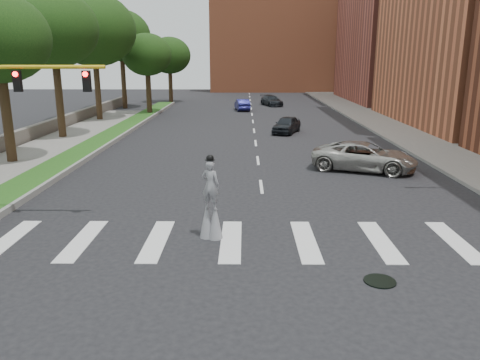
# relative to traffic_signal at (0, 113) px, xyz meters

# --- Properties ---
(ground_plane) EXTENTS (160.00, 160.00, 0.00)m
(ground_plane) POSITION_rel_traffic_signal_xyz_m (9.78, -3.00, -4.15)
(ground_plane) COLOR black
(ground_plane) RESTS_ON ground
(grass_median) EXTENTS (2.00, 60.00, 0.25)m
(grass_median) POSITION_rel_traffic_signal_xyz_m (-1.72, 17.00, -4.03)
(grass_median) COLOR #1D4B15
(grass_median) RESTS_ON ground
(median_curb) EXTENTS (0.20, 60.00, 0.28)m
(median_curb) POSITION_rel_traffic_signal_xyz_m (-0.67, 17.00, -4.01)
(median_curb) COLOR gray
(median_curb) RESTS_ON ground
(sidewalk_right) EXTENTS (5.00, 90.00, 0.18)m
(sidewalk_right) POSITION_rel_traffic_signal_xyz_m (22.28, 22.00, -4.06)
(sidewalk_right) COLOR slate
(sidewalk_right) RESTS_ON ground
(stone_wall) EXTENTS (0.50, 56.00, 1.10)m
(stone_wall) POSITION_rel_traffic_signal_xyz_m (-7.22, 19.00, -3.60)
(stone_wall) COLOR #5E5851
(stone_wall) RESTS_ON ground
(manhole) EXTENTS (0.90, 0.90, 0.04)m
(manhole) POSITION_rel_traffic_signal_xyz_m (12.78, -5.00, -4.13)
(manhole) COLOR black
(manhole) RESTS_ON ground
(building_far) EXTENTS (16.00, 22.00, 20.00)m
(building_far) POSITION_rel_traffic_signal_xyz_m (31.78, 51.00, 5.85)
(building_far) COLOR #9B4739
(building_far) RESTS_ON ground
(building_backdrop) EXTENTS (26.00, 14.00, 18.00)m
(building_backdrop) POSITION_rel_traffic_signal_xyz_m (15.78, 75.00, 4.85)
(building_backdrop) COLOR #C4643D
(building_backdrop) RESTS_ON ground
(traffic_signal) EXTENTS (5.30, 0.23, 6.20)m
(traffic_signal) POSITION_rel_traffic_signal_xyz_m (0.00, 0.00, 0.00)
(traffic_signal) COLOR black
(traffic_signal) RESTS_ON ground
(stilt_performer) EXTENTS (0.82, 0.63, 2.97)m
(stilt_performer) POSITION_rel_traffic_signal_xyz_m (7.79, -1.70, -2.97)
(stilt_performer) COLOR #302113
(stilt_performer) RESTS_ON ground
(suv_crossing) EXTENTS (6.25, 4.46, 1.58)m
(suv_crossing) POSITION_rel_traffic_signal_xyz_m (15.63, 8.48, -3.36)
(suv_crossing) COLOR #A7A59E
(suv_crossing) RESTS_ON ground
(car_near) EXTENTS (2.99, 4.39, 1.39)m
(car_near) POSITION_rel_traffic_signal_xyz_m (12.47, 21.83, -3.46)
(car_near) COLOR black
(car_near) RESTS_ON ground
(car_mid) EXTENTS (2.00, 4.26, 1.35)m
(car_mid) POSITION_rel_traffic_signal_xyz_m (8.69, 39.04, -3.47)
(car_mid) COLOR navy
(car_mid) RESTS_ON ground
(car_far) EXTENTS (3.17, 4.87, 1.31)m
(car_far) POSITION_rel_traffic_signal_xyz_m (12.49, 44.54, -3.49)
(car_far) COLOR black
(car_far) RESTS_ON ground
(tree_3) EXTENTS (6.63, 6.63, 11.01)m
(tree_3) POSITION_rel_traffic_signal_xyz_m (-5.17, 18.78, 4.00)
(tree_3) COLOR #302113
(tree_3) RESTS_ON ground
(tree_4) EXTENTS (8.07, 8.07, 12.09)m
(tree_4) POSITION_rel_traffic_signal_xyz_m (-5.47, 29.39, 4.49)
(tree_4) COLOR #302113
(tree_4) RESTS_ON ground
(tree_5) EXTENTS (7.08, 7.08, 11.67)m
(tree_5) POSITION_rel_traffic_signal_xyz_m (-5.88, 41.25, 4.48)
(tree_5) COLOR #302113
(tree_5) RESTS_ON ground
(tree_6) EXTENTS (5.28, 5.28, 8.66)m
(tree_6) POSITION_rel_traffic_signal_xyz_m (-1.54, 34.73, 2.22)
(tree_6) COLOR #302113
(tree_6) RESTS_ON ground
(tree_7) EXTENTS (5.83, 5.83, 8.88)m
(tree_7) POSITION_rel_traffic_signal_xyz_m (-1.37, 49.21, 2.21)
(tree_7) COLOR #302113
(tree_7) RESTS_ON ground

